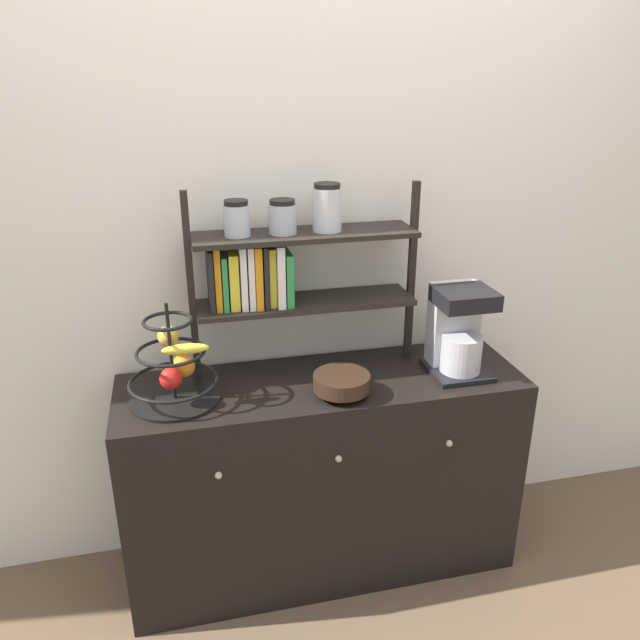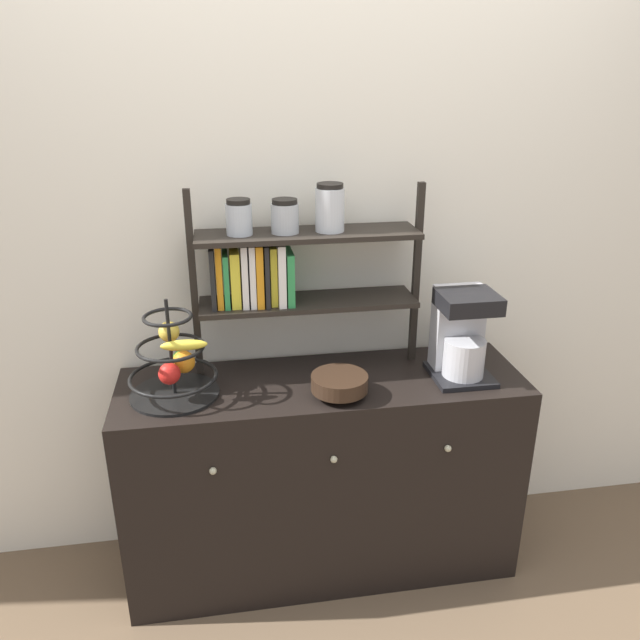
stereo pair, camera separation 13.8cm
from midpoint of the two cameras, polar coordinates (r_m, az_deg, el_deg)
ground_plane at (r=2.52m, az=-0.23°, el=-24.24°), size 12.00×12.00×0.00m
wall_back at (r=2.28m, az=-3.08°, el=8.72°), size 7.00×0.05×2.60m
sideboard at (r=2.42m, az=-1.46°, el=-14.00°), size 1.44×0.46×0.80m
coffee_maker at (r=2.26m, az=10.80°, el=-0.97°), size 0.21×0.22×0.32m
fruit_stand at (r=2.11m, az=-15.00°, el=-4.37°), size 0.30×0.30×0.34m
wooden_bowl at (r=2.10m, az=0.09°, el=-5.82°), size 0.19×0.19×0.08m
shelf_hutch at (r=2.16m, az=-5.53°, el=5.36°), size 0.81×0.20×0.67m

